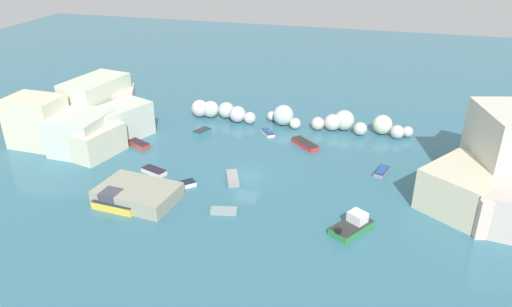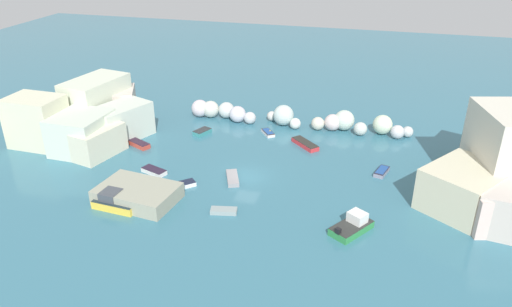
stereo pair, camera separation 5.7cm
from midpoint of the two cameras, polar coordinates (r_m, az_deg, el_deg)
cove_water at (r=52.71m, az=-1.12°, el=-2.71°), size 160.00×160.00×0.00m
cliff_headland_left at (r=65.21m, az=-19.11°, el=3.99°), size 22.15×26.14×6.52m
cliff_headland_right at (r=52.99m, az=26.47°, el=-1.78°), size 15.80×18.48×8.97m
rock_breakwater at (r=65.34m, az=4.06°, el=4.19°), size 29.73×3.54×2.73m
stone_dock at (r=49.43m, az=-13.61°, el=-4.59°), size 8.11×5.92×1.53m
channel_buoy at (r=62.94m, az=1.61°, el=2.49°), size 0.48×0.48×0.48m
moored_boat_0 at (r=52.01m, az=-2.78°, el=-2.87°), size 2.33×3.49×0.46m
moored_boat_1 at (r=44.69m, az=11.15°, el=-8.19°), size 3.89×4.48×1.64m
moored_boat_2 at (r=63.29m, az=-6.31°, el=2.52°), size 2.08×2.62×0.57m
moored_boat_3 at (r=62.82m, az=1.36°, el=2.44°), size 2.20×2.49×0.44m
moored_boat_4 at (r=54.44m, az=-11.79°, el=-2.01°), size 3.07×2.09×0.52m
moored_boat_5 at (r=59.85m, az=5.70°, el=1.12°), size 3.78×3.70×0.57m
moored_boat_6 at (r=54.91m, az=14.38°, el=-2.04°), size 1.68×2.68×0.50m
moored_boat_7 at (r=49.05m, az=-15.98°, el=-5.38°), size 4.54×2.68×1.61m
moored_boat_8 at (r=46.58m, az=-3.78°, el=-6.67°), size 2.63×1.48×0.42m
moored_boat_9 at (r=61.23m, az=-13.53°, el=1.10°), size 3.43×2.43×0.60m
moored_boat_10 at (r=51.18m, az=-8.66°, el=-3.65°), size 2.81×2.75×0.50m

